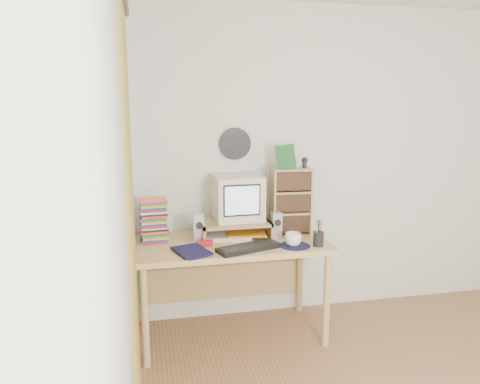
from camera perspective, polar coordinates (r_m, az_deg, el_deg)
name	(u,v)px	position (r m, az deg, el deg)	size (l,w,h in m)	color
back_wall	(344,163)	(3.99, 12.56, 3.48)	(3.50, 3.50, 0.00)	silver
left_wall	(119,234)	(1.92, -14.57, -4.96)	(3.50, 3.50, 0.00)	silver
curtain	(132,226)	(2.41, -13.04, -4.05)	(2.20, 2.20, 0.00)	orange
wall_disc	(235,144)	(3.66, -0.61, 5.90)	(0.25, 0.25, 0.02)	black
desk	(230,256)	(3.54, -1.26, -7.80)	(1.40, 0.70, 0.75)	tan
monitor_riser	(235,225)	(3.52, -0.59, -4.04)	(0.52, 0.30, 0.12)	tan
crt_monitor	(238,198)	(3.53, -0.20, -0.75)	(0.35, 0.35, 0.34)	beige
speaker_left	(199,228)	(3.41, -5.05, -4.41)	(0.08, 0.08, 0.21)	silver
speaker_right	(276,225)	(3.51, 4.43, -4.04)	(0.07, 0.07, 0.19)	silver
keyboard	(249,248)	(3.25, 1.09, -6.81)	(0.45, 0.15, 0.03)	black
dvd_stack	(154,224)	(3.46, -10.45, -3.86)	(0.19, 0.13, 0.26)	brown
cd_rack	(291,201)	(3.61, 6.22, -1.08)	(0.30, 0.16, 0.51)	tan
mug	(293,239)	(3.35, 6.49, -5.77)	(0.12, 0.12, 0.09)	white
diary	(178,252)	(3.16, -7.60, -7.25)	(0.25, 0.18, 0.05)	#0E0E33
mousepad	(295,246)	(3.36, 6.68, -6.52)	(0.22, 0.22, 0.00)	#0F1433
pen_cup	(319,236)	(3.36, 9.55, -5.31)	(0.07, 0.07, 0.15)	black
papers	(236,235)	(3.53, -0.54, -5.21)	(0.33, 0.24, 0.04)	silver
red_box	(207,243)	(3.34, -4.08, -6.24)	(0.08, 0.05, 0.04)	red
game_box	(286,157)	(3.52, 5.58, 4.29)	(0.14, 0.03, 0.18)	#164F22
webcam	(305,162)	(3.60, 7.88, 3.59)	(0.05, 0.05, 0.08)	black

